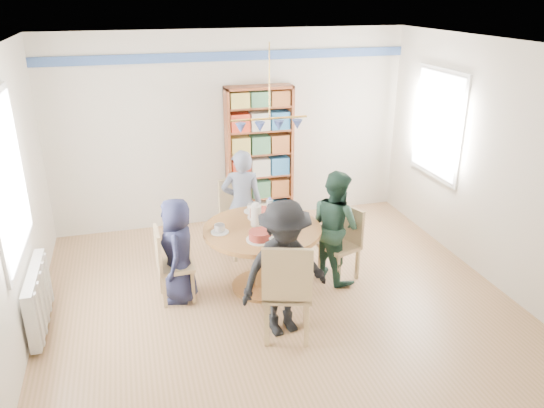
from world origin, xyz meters
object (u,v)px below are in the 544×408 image
object	(u,v)px
chair_right	(344,240)
chair_far	(238,213)
person_right	(335,226)
dining_table	(262,243)
person_left	(178,250)
person_far	(242,204)
radiator	(38,298)
chair_near	(287,288)
person_near	(284,269)
chair_left	(168,262)
bookshelf	(259,157)

from	to	relation	value
chair_right	chair_far	distance (m)	1.43
person_right	dining_table	bearing A→B (deg)	72.92
person_left	person_far	size ratio (longest dim) A/B	0.84
radiator	chair_near	xyz separation A→B (m)	(2.31, -0.83, 0.23)
dining_table	chair_right	size ratio (longest dim) A/B	1.52
person_near	person_left	bearing A→B (deg)	124.99
chair_left	chair_right	size ratio (longest dim) A/B	0.99
person_right	chair_near	bearing A→B (deg)	120.90
chair_right	bookshelf	xyz separation A→B (m)	(-0.54, 1.85, 0.50)
chair_left	person_far	distance (m)	1.32
person_far	person_left	bearing A→B (deg)	53.93
radiator	bookshelf	xyz separation A→B (m)	(2.77, 2.04, 0.62)
chair_right	person_left	bearing A→B (deg)	179.58
chair_left	chair_far	xyz separation A→B (m)	(0.97, 0.96, 0.07)
bookshelf	radiator	bearing A→B (deg)	-143.62
chair_far	person_left	xyz separation A→B (m)	(-0.87, -0.96, 0.05)
chair_right	person_far	world-z (taller)	person_far
radiator	person_far	bearing A→B (deg)	24.46
person_far	person_near	xyz separation A→B (m)	(0.03, -1.72, 0.00)
radiator	chair_left	bearing A→B (deg)	8.88
radiator	chair_left	xyz separation A→B (m)	(1.29, 0.20, 0.12)
chair_right	person_far	bearing A→B (deg)	140.02
chair_right	person_right	bearing A→B (deg)	176.73
person_far	chair_right	bearing A→B (deg)	150.53
chair_near	person_left	distance (m)	1.37
chair_right	chair_far	world-z (taller)	chair_far
chair_near	person_near	world-z (taller)	person_near
chair_left	person_near	size ratio (longest dim) A/B	0.61
person_right	chair_far	bearing A→B (deg)	25.63
chair_far	chair_near	bearing A→B (deg)	-88.88
chair_right	person_right	distance (m)	0.22
radiator	bookshelf	size ratio (longest dim) A/B	0.51
dining_table	chair_left	size ratio (longest dim) A/B	1.54
dining_table	person_right	world-z (taller)	person_right
person_left	radiator	bearing A→B (deg)	-71.55
person_left	chair_far	bearing A→B (deg)	148.37
chair_left	chair_near	size ratio (longest dim) A/B	0.81
person_right	radiator	bearing A→B (deg)	75.36
person_left	person_near	bearing A→B (deg)	56.59
dining_table	person_right	distance (m)	0.88
person_near	chair_left	bearing A→B (deg)	128.12
chair_near	radiator	bearing A→B (deg)	160.21
chair_left	chair_right	bearing A→B (deg)	-0.44
chair_left	person_right	world-z (taller)	person_right
chair_left	person_far	world-z (taller)	person_far
dining_table	chair_far	bearing A→B (deg)	93.41
person_far	bookshelf	xyz separation A→B (m)	(0.48, 1.00, 0.27)
chair_right	bookshelf	size ratio (longest dim) A/B	0.43
person_right	chair_left	bearing A→B (deg)	71.63
person_far	bookshelf	world-z (taller)	bookshelf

